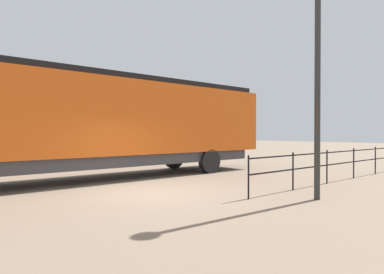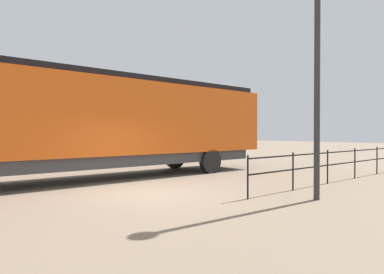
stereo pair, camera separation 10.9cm
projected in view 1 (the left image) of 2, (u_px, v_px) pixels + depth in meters
The scene contains 4 objects.
ground_plane at pixel (151, 193), 9.95m from camera, with size 120.00×120.00×0.00m, color #84705B.
locomotive at pixel (92, 121), 12.77m from camera, with size 3.01×17.47×4.11m.
lamp_post at pixel (318, 33), 8.99m from camera, with size 0.46×0.46×6.97m.
platform_fence at pixel (341, 160), 12.59m from camera, with size 0.05×10.95×1.22m.
Camera 1 is at (8.37, -5.47, 1.83)m, focal length 30.75 mm.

